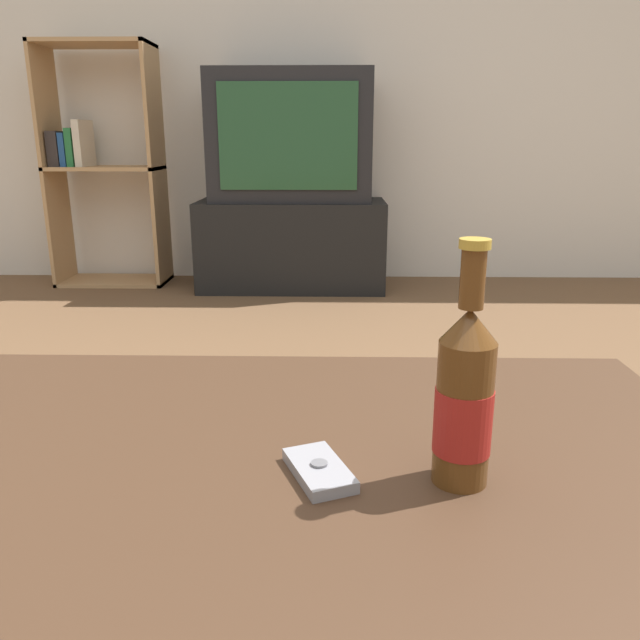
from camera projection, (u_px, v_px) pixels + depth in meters
back_wall at (322, 41)px, 3.38m from camera, size 8.00×0.05×2.60m
coffee_table at (275, 514)px, 0.74m from camera, size 1.13×0.80×0.42m
tv_stand at (292, 244)px, 3.39m from camera, size 0.99×0.45×0.47m
television at (291, 137)px, 3.23m from camera, size 0.83×0.39×0.65m
bookshelf at (98, 164)px, 3.37m from camera, size 0.59×0.30×1.27m
beer_bottle at (464, 398)px, 0.67m from camera, size 0.06×0.06×0.27m
cell_phone at (319, 470)px, 0.71m from camera, size 0.09×0.12×0.02m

